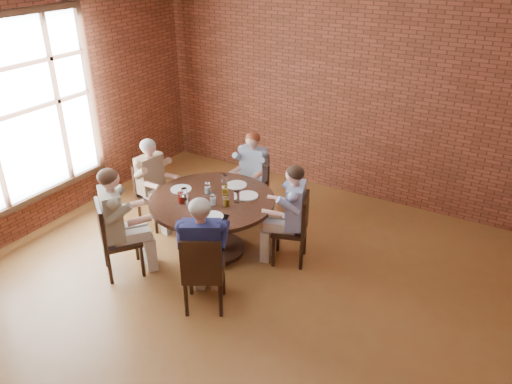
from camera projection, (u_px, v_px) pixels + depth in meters
The scene contains 27 objects.
floor at pixel (225, 324), 5.15m from camera, with size 7.00×7.00×0.00m, color brown.
wall_back at pixel (358, 84), 7.05m from camera, with size 7.00×7.00×0.00m, color brown.
window at pixel (24, 111), 6.13m from camera, with size 0.10×2.16×2.36m.
dining_table at pixel (213, 215), 6.11m from camera, with size 1.52×1.52×0.75m.
chair_a at pixel (296, 226), 5.94m from camera, with size 0.50×0.50×0.90m.
diner_a at pixel (290, 215), 5.89m from camera, with size 0.49×0.60×1.27m, color #475CB9, non-canonical shape.
chair_b at pixel (254, 182), 7.04m from camera, with size 0.40×0.40×0.88m.
diner_b at pixel (252, 175), 6.93m from camera, with size 0.46×0.57×1.22m, color gray, non-canonical shape.
chair_c at pixel (151, 192), 6.75m from camera, with size 0.43×0.43×0.89m.
diner_c at pixel (154, 184), 6.65m from camera, with size 0.48×0.58×1.24m, color brown, non-canonical shape.
chair_d at pixel (113, 236), 5.70m from camera, with size 0.60×0.60×0.94m.
diner_d at pixel (119, 223), 5.66m from camera, with size 0.53×0.65×1.34m, color gray, non-canonical shape.
chair_e at pixel (203, 271), 5.12m from camera, with size 0.57×0.57×0.93m.
diner_e at pixel (203, 254), 5.12m from camera, with size 0.52×0.64×1.32m, color #1B1F4C, non-canonical shape.
plate_a at pixel (247, 196), 6.06m from camera, with size 0.26×0.26×0.01m, color white.
plate_b at pixel (237, 185), 6.32m from camera, with size 0.26×0.26×0.01m, color white.
plate_c at pixel (181, 189), 6.22m from camera, with size 0.26×0.26×0.01m, color white.
plate_d at pixel (212, 217), 5.61m from camera, with size 0.26×0.26×0.01m, color white.
glass_a at pixel (237, 197), 5.90m from camera, with size 0.07×0.07×0.14m, color white.
glass_b at pixel (225, 190), 6.06m from camera, with size 0.07×0.07×0.14m, color white.
glass_c at pixel (224, 180), 6.30m from camera, with size 0.07×0.07×0.14m, color white.
glass_d at pixel (207, 188), 6.10m from camera, with size 0.07×0.07×0.14m, color white.
glass_e at pixel (184, 194), 5.97m from camera, with size 0.07×0.07×0.14m, color white.
glass_f at pixel (181, 198), 5.88m from camera, with size 0.07×0.07×0.14m, color white.
glass_g at pixel (213, 199), 5.84m from camera, with size 0.07×0.07×0.14m, color white.
glass_h at pixel (226, 201), 5.81m from camera, with size 0.07×0.07×0.14m, color white.
smartphone at pixel (224, 218), 5.59m from camera, with size 0.07×0.14×0.01m, color black.
Camera 1 is at (2.29, -3.24, 3.56)m, focal length 35.00 mm.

